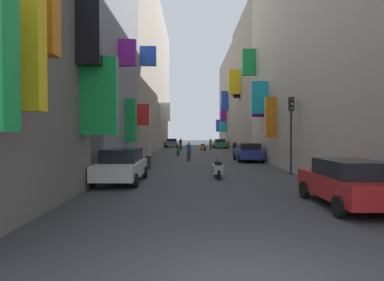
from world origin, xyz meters
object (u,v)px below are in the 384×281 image
parked_car_white (122,165)px  pedestrian_far_away (148,155)px  parked_car_blue (248,152)px  traffic_light_near_corner (291,122)px  scooter_green (178,151)px  scooter_silver (218,169)px  parked_car_green (219,143)px  pedestrian_near_left (211,144)px  pedestrian_mid_street (235,149)px  parked_car_red (347,182)px  scooter_orange (203,147)px  pedestrian_near_right (189,152)px  parked_car_grey (172,142)px  pedestrian_crossing (181,144)px

parked_car_white → pedestrian_far_away: 5.43m
parked_car_blue → traffic_light_near_corner: bearing=-84.4°
parked_car_blue → scooter_green: size_ratio=2.11×
scooter_silver → parked_car_blue: bearing=71.4°
parked_car_green → scooter_green: bearing=-109.4°
parked_car_green → pedestrian_near_left: 5.09m
scooter_green → pedestrian_mid_street: size_ratio=1.17×
parked_car_blue → pedestrian_mid_street: 4.09m
parked_car_white → parked_car_blue: parked_car_white is taller
pedestrian_near_left → pedestrian_mid_street: (1.29, -14.79, 0.02)m
parked_car_red → parked_car_green: bearing=90.5°
parked_car_blue → scooter_orange: bearing=100.4°
pedestrian_near_right → pedestrian_mid_street: (4.25, 3.59, 0.01)m
pedestrian_mid_street → scooter_green: bearing=149.0°
parked_car_white → parked_car_red: (8.02, -5.07, -0.03)m
pedestrian_mid_street → pedestrian_far_away: (-6.79, -9.79, 0.10)m
pedestrian_mid_street → parked_car_white: bearing=-115.7°
parked_car_blue → pedestrian_near_right: bearing=174.4°
parked_car_white → parked_car_green: (7.71, 34.79, -0.07)m
parked_car_green → pedestrian_far_away: (-7.17, -29.39, 0.15)m
parked_car_grey → scooter_green: bearing=-85.0°
parked_car_green → pedestrian_near_right: size_ratio=2.86×
scooter_green → parked_car_green: bearing=70.6°
parked_car_grey → parked_car_red: parked_car_red is taller
parked_car_grey → traffic_light_near_corner: bearing=-76.8°
pedestrian_mid_street → parked_car_red: bearing=-88.0°
parked_car_grey → scooter_green: 20.69m
parked_car_blue → traffic_light_near_corner: traffic_light_near_corner is taller
parked_car_red → pedestrian_far_away: (-7.48, 10.48, 0.11)m
scooter_silver → scooter_green: 17.25m
pedestrian_crossing → pedestrian_near_left: pedestrian_crossing is taller
pedestrian_near_right → scooter_green: bearing=99.4°
parked_car_grey → scooter_silver: parked_car_grey is taller
scooter_silver → pedestrian_far_away: (-4.03, 4.02, 0.42)m
scooter_green → pedestrian_near_right: (1.13, -6.82, 0.31)m
scooter_green → parked_car_grey: bearing=95.0°
parked_car_white → traffic_light_near_corner: size_ratio=1.02×
pedestrian_near_left → pedestrian_mid_street: 14.85m
pedestrian_mid_street → traffic_light_near_corner: bearing=-83.8°
parked_car_green → pedestrian_near_right: (-4.63, -23.19, 0.04)m
scooter_silver → traffic_light_near_corner: size_ratio=0.45×
pedestrian_near_right → pedestrian_far_away: 6.70m
pedestrian_crossing → traffic_light_near_corner: size_ratio=0.37×
pedestrian_mid_street → traffic_light_near_corner: size_ratio=0.37×
parked_car_red → scooter_orange: 32.61m
parked_car_green → parked_car_red: bearing=-89.5°
pedestrian_crossing → traffic_light_near_corner: (6.82, -27.15, 2.11)m
parked_car_green → scooter_orange: parked_car_green is taller
pedestrian_near_right → pedestrian_mid_street: 5.56m
scooter_silver → pedestrian_far_away: size_ratio=1.07×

